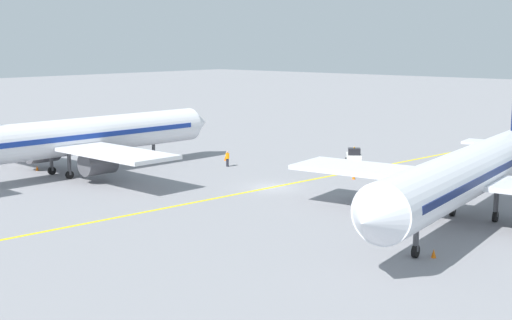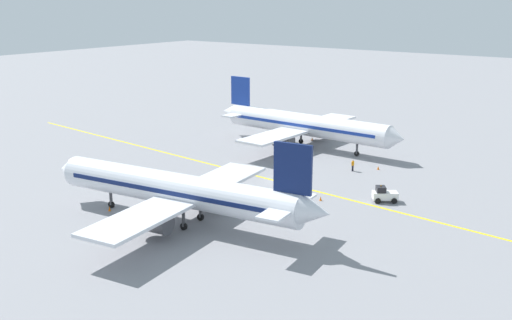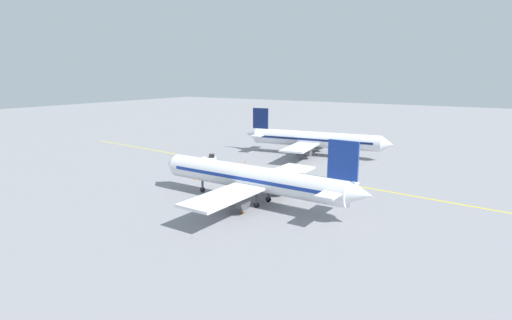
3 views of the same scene
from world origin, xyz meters
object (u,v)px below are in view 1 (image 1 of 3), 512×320
at_px(ground_crew_worker, 227,158).
at_px(traffic_cone_near_nose, 354,176).
at_px(airplane_at_gate, 469,173).
at_px(airplane_adjacent_stand, 73,138).
at_px(traffic_cone_by_wingtip, 37,168).
at_px(traffic_cone_far_edge, 225,158).
at_px(baggage_tug_white, 354,157).
at_px(traffic_cone_mid_apron, 434,253).

relative_size(ground_crew_worker, traffic_cone_near_nose, 3.05).
height_order(airplane_at_gate, airplane_adjacent_stand, same).
height_order(traffic_cone_by_wingtip, traffic_cone_far_edge, same).
relative_size(baggage_tug_white, traffic_cone_mid_apron, 6.02).
xyz_separation_m(airplane_adjacent_stand, ground_crew_worker, (-8.26, -13.41, -2.80)).
bearing_deg(airplane_adjacent_stand, ground_crew_worker, -121.64).
xyz_separation_m(traffic_cone_mid_apron, traffic_cone_far_edge, (34.56, -17.80, 0.00)).
bearing_deg(traffic_cone_mid_apron, traffic_cone_near_nose, -45.47).
relative_size(traffic_cone_near_nose, traffic_cone_far_edge, 1.00).
bearing_deg(airplane_at_gate, airplane_adjacent_stand, 11.28).
bearing_deg(traffic_cone_mid_apron, ground_crew_worker, -25.52).
bearing_deg(ground_crew_worker, traffic_cone_mid_apron, 154.48).
bearing_deg(traffic_cone_far_edge, ground_crew_worker, 136.86).
bearing_deg(traffic_cone_mid_apron, baggage_tug_white, -48.06).
bearing_deg(airplane_at_gate, traffic_cone_mid_apron, 103.04).
xyz_separation_m(airplane_at_gate, traffic_cone_far_edge, (32.41, -8.52, -3.43)).
bearing_deg(airplane_at_gate, traffic_cone_far_edge, -14.73).
distance_m(baggage_tug_white, traffic_cone_by_wingtip, 33.07).
bearing_deg(traffic_cone_mid_apron, traffic_cone_far_edge, -27.25).
relative_size(airplane_at_gate, traffic_cone_near_nose, 64.59).
bearing_deg(ground_crew_worker, baggage_tug_white, -136.43).
relative_size(airplane_at_gate, traffic_cone_mid_apron, 64.59).
distance_m(airplane_at_gate, ground_crew_worker, 30.28).
bearing_deg(ground_crew_worker, airplane_at_gate, 168.79).
bearing_deg(traffic_cone_mid_apron, airplane_adjacent_stand, -2.48).
height_order(airplane_at_gate, traffic_cone_mid_apron, airplane_at_gate).
bearing_deg(airplane_adjacent_stand, traffic_cone_mid_apron, 177.52).
relative_size(airplane_adjacent_stand, traffic_cone_far_edge, 64.53).
bearing_deg(traffic_cone_near_nose, baggage_tug_white, -56.60).
bearing_deg(traffic_cone_by_wingtip, traffic_cone_mid_apron, 179.32).
xyz_separation_m(traffic_cone_by_wingtip, traffic_cone_far_edge, (-10.25, -17.26, 0.00)).
xyz_separation_m(traffic_cone_near_nose, traffic_cone_far_edge, (16.84, 0.21, 0.00)).
height_order(airplane_at_gate, traffic_cone_far_edge, airplane_at_gate).
xyz_separation_m(ground_crew_worker, traffic_cone_mid_apron, (-31.72, 15.14, -0.63)).
height_order(airplane_adjacent_stand, traffic_cone_far_edge, airplane_adjacent_stand).
height_order(airplane_adjacent_stand, ground_crew_worker, airplane_adjacent_stand).
height_order(traffic_cone_mid_apron, traffic_cone_far_edge, same).
bearing_deg(traffic_cone_near_nose, airplane_adjacent_stand, 36.18).
height_order(baggage_tug_white, traffic_cone_by_wingtip, baggage_tug_white).
relative_size(airplane_at_gate, baggage_tug_white, 10.73).
height_order(airplane_adjacent_stand, traffic_cone_by_wingtip, airplane_adjacent_stand).
bearing_deg(traffic_cone_far_edge, airplane_at_gate, 165.27).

